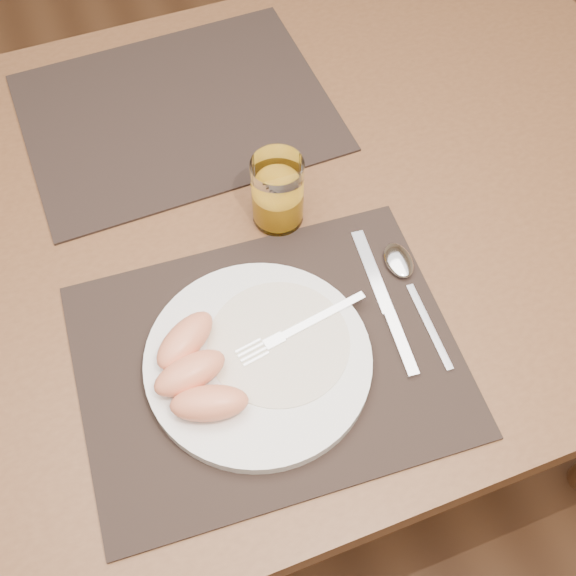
# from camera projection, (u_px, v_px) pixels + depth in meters

# --- Properties ---
(ground) EXTENTS (5.00, 5.00, 0.00)m
(ground) POSITION_uv_depth(u_px,v_px,m) (253.00, 424.00, 1.62)
(ground) COLOR #56341D
(ground) RESTS_ON ground
(table) EXTENTS (1.40, 0.90, 0.75)m
(table) POSITION_uv_depth(u_px,v_px,m) (234.00, 254.00, 1.05)
(table) COLOR brown
(table) RESTS_ON ground
(placemat_near) EXTENTS (0.47, 0.38, 0.00)m
(placemat_near) POSITION_uv_depth(u_px,v_px,m) (268.00, 359.00, 0.87)
(placemat_near) COLOR black
(placemat_near) RESTS_ON table
(placemat_far) EXTENTS (0.46, 0.36, 0.00)m
(placemat_far) POSITION_uv_depth(u_px,v_px,m) (177.00, 112.00, 1.09)
(placemat_far) COLOR black
(placemat_far) RESTS_ON table
(plate) EXTENTS (0.27, 0.27, 0.02)m
(plate) POSITION_uv_depth(u_px,v_px,m) (258.00, 361.00, 0.85)
(plate) COLOR white
(plate) RESTS_ON placemat_near
(plate_dressing) EXTENTS (0.17, 0.17, 0.00)m
(plate_dressing) POSITION_uv_depth(u_px,v_px,m) (279.00, 342.00, 0.86)
(plate_dressing) COLOR white
(plate_dressing) RESTS_ON plate
(fork) EXTENTS (0.17, 0.05, 0.00)m
(fork) POSITION_uv_depth(u_px,v_px,m) (292.00, 332.00, 0.86)
(fork) COLOR silver
(fork) RESTS_ON plate
(knife) EXTENTS (0.04, 0.22, 0.01)m
(knife) POSITION_uv_depth(u_px,v_px,m) (389.00, 312.00, 0.90)
(knife) COLOR silver
(knife) RESTS_ON placemat_near
(spoon) EXTENTS (0.04, 0.19, 0.01)m
(spoon) POSITION_uv_depth(u_px,v_px,m) (403.00, 270.00, 0.93)
(spoon) COLOR silver
(spoon) RESTS_ON placemat_near
(juice_glass) EXTENTS (0.07, 0.07, 0.10)m
(juice_glass) POSITION_uv_depth(u_px,v_px,m) (278.00, 195.00, 0.94)
(juice_glass) COLOR white
(juice_glass) RESTS_ON placemat_near
(grapefruit_wedges) EXTENTS (0.10, 0.16, 0.04)m
(grapefruit_wedges) POSITION_uv_depth(u_px,v_px,m) (194.00, 371.00, 0.82)
(grapefruit_wedges) COLOR #EA8A5F
(grapefruit_wedges) RESTS_ON plate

